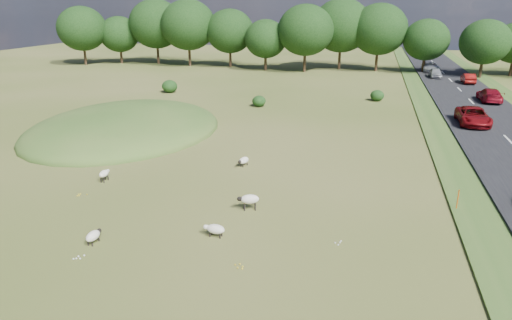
{
  "coord_description": "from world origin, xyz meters",
  "views": [
    {
      "loc": [
        8.87,
        -23.19,
        10.55
      ],
      "look_at": [
        2.0,
        4.0,
        1.0
      ],
      "focal_mm": 32.0,
      "sensor_mm": 36.0,
      "label": 1
    }
  ],
  "objects": [
    {
      "name": "car_4",
      "position": [
        18.1,
        49.95,
        0.95
      ],
      "size": [
        1.65,
        4.1,
        1.4
      ],
      "primitive_type": "imported",
      "color": "#98999F",
      "rests_on": "road"
    },
    {
      "name": "sheep_1",
      "position": [
        2.17,
        -4.71,
        0.4
      ],
      "size": [
        1.11,
        0.54,
        0.64
      ],
      "rotation": [
        0.0,
        0.0,
        3.07
      ],
      "color": "beige",
      "rests_on": "ground"
    },
    {
      "name": "sheep_0",
      "position": [
        -6.95,
        0.47,
        0.51
      ],
      "size": [
        0.46,
        1.01,
        0.73
      ],
      "rotation": [
        0.0,
        0.0,
        1.58
      ],
      "color": "beige",
      "rests_on": "ground"
    },
    {
      "name": "shrubs",
      "position": [
        -6.22,
        29.0,
        0.71
      ],
      "size": [
        27.27,
        7.86,
        1.59
      ],
      "color": "black",
      "rests_on": "ground"
    },
    {
      "name": "marker_post",
      "position": [
        13.89,
        1.3,
        0.6
      ],
      "size": [
        0.06,
        0.06,
        1.2
      ],
      "primitive_type": "cylinder",
      "color": "#D8590C",
      "rests_on": "ground"
    },
    {
      "name": "sheep_2",
      "position": [
        2.97,
        -1.37,
        0.61
      ],
      "size": [
        1.26,
        0.82,
        0.87
      ],
      "rotation": [
        0.0,
        0.0,
        3.46
      ],
      "color": "beige",
      "rests_on": "ground"
    },
    {
      "name": "car_5",
      "position": [
        21.9,
        88.7,
        0.89
      ],
      "size": [
        1.78,
        4.39,
        1.27
      ],
      "primitive_type": "imported",
      "rotation": [
        0.0,
        0.0,
        3.14
      ],
      "color": "#94979B",
      "rests_on": "road"
    },
    {
      "name": "car_7",
      "position": [
        18.1,
        20.83,
        1.01
      ],
      "size": [
        2.52,
        5.47,
        1.52
      ],
      "primitive_type": "imported",
      "color": "maroon",
      "rests_on": "road"
    },
    {
      "name": "car_3",
      "position": [
        21.9,
        32.48,
        0.99
      ],
      "size": [
        2.08,
        5.11,
        1.48
      ],
      "primitive_type": "imported",
      "rotation": [
        0.0,
        0.0,
        3.14
      ],
      "color": "maroon",
      "rests_on": "road"
    },
    {
      "name": "road",
      "position": [
        20.0,
        30.0,
        0.12
      ],
      "size": [
        8.0,
        150.0,
        0.25
      ],
      "primitive_type": "cube",
      "color": "black",
      "rests_on": "ground"
    },
    {
      "name": "mound",
      "position": [
        -12.0,
        12.0,
        0.0
      ],
      "size": [
        16.0,
        20.0,
        4.0
      ],
      "primitive_type": "ellipsoid",
      "color": "#33561E",
      "rests_on": "ground"
    },
    {
      "name": "treeline",
      "position": [
        -1.06,
        55.44,
        6.57
      ],
      "size": [
        96.28,
        14.66,
        11.7
      ],
      "color": "black",
      "rests_on": "ground"
    },
    {
      "name": "sheep_4",
      "position": [
        0.76,
        5.39,
        0.4
      ],
      "size": [
        0.75,
        1.13,
        0.63
      ],
      "rotation": [
        0.0,
        0.0,
        4.36
      ],
      "color": "beige",
      "rests_on": "ground"
    },
    {
      "name": "car_1",
      "position": [
        21.9,
        45.53,
        0.93
      ],
      "size": [
        1.43,
        4.11,
        1.36
      ],
      "primitive_type": "imported",
      "rotation": [
        0.0,
        0.0,
        3.14
      ],
      "color": "maroon",
      "rests_on": "road"
    },
    {
      "name": "sheep_3",
      "position": [
        -3.11,
        -6.7,
        0.38
      ],
      "size": [
        0.49,
        1.06,
        0.61
      ],
      "rotation": [
        0.0,
        0.0,
        1.53
      ],
      "color": "beige",
      "rests_on": "ground"
    },
    {
      "name": "car_2",
      "position": [
        18.1,
        57.31,
        0.99
      ],
      "size": [
        2.45,
        5.31,
        1.48
      ],
      "primitive_type": "imported",
      "color": "white",
      "rests_on": "road"
    },
    {
      "name": "ground",
      "position": [
        0.0,
        20.0,
        0.0
      ],
      "size": [
        160.0,
        160.0,
        0.0
      ],
      "primitive_type": "plane",
      "color": "#3E5319",
      "rests_on": "ground"
    }
  ]
}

